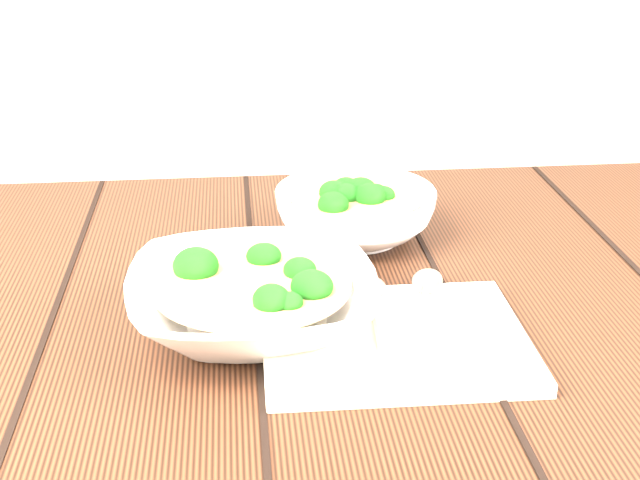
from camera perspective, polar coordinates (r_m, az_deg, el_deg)
table at (r=0.97m, az=-2.74°, el=-10.51°), size 1.20×0.80×0.75m
soup_bowl_front at (r=0.85m, az=-4.36°, el=-3.78°), size 0.24×0.24×0.07m
soup_bowl_back at (r=1.05m, az=2.28°, el=1.80°), size 0.21×0.21×0.07m
trivet at (r=0.99m, az=-3.57°, el=-0.83°), size 0.14×0.14×0.03m
napkin at (r=0.83m, az=4.75°, el=-6.37°), size 0.25×0.20×0.01m
spoon_left at (r=0.87m, az=3.49°, el=-4.24°), size 0.04×0.20×0.01m
spoon_right at (r=0.89m, az=6.66°, el=-3.68°), size 0.08×0.20×0.01m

